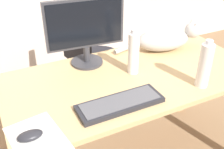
{
  "coord_description": "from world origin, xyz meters",
  "views": [
    {
      "loc": [
        -0.73,
        -1.2,
        1.57
      ],
      "look_at": [
        -0.15,
        -0.03,
        0.78
      ],
      "focal_mm": 44.26,
      "sensor_mm": 36.0,
      "label": 1
    }
  ],
  "objects_px": {
    "water_bottle": "(205,65)",
    "spray_bottle": "(134,53)",
    "cat": "(166,39)",
    "monitor": "(85,30)",
    "keyboard": "(120,103)",
    "computer_mouse": "(30,136)",
    "office_chair": "(93,71)"
  },
  "relations": [
    {
      "from": "computer_mouse",
      "to": "spray_bottle",
      "type": "xyz_separation_m",
      "value": [
        0.67,
        0.29,
        0.11
      ]
    },
    {
      "from": "monitor",
      "to": "spray_bottle",
      "type": "distance_m",
      "value": 0.32
    },
    {
      "from": "keyboard",
      "to": "computer_mouse",
      "type": "bearing_deg",
      "value": -175.62
    },
    {
      "from": "cat",
      "to": "computer_mouse",
      "type": "height_order",
      "value": "cat"
    },
    {
      "from": "computer_mouse",
      "to": "monitor",
      "type": "bearing_deg",
      "value": 47.81
    },
    {
      "from": "keyboard",
      "to": "computer_mouse",
      "type": "xyz_separation_m",
      "value": [
        -0.45,
        -0.03,
        0.0
      ]
    },
    {
      "from": "spray_bottle",
      "to": "water_bottle",
      "type": "bearing_deg",
      "value": -47.66
    },
    {
      "from": "cat",
      "to": "monitor",
      "type": "bearing_deg",
      "value": 174.0
    },
    {
      "from": "monitor",
      "to": "spray_bottle",
      "type": "bearing_deg",
      "value": -48.46
    },
    {
      "from": "keyboard",
      "to": "cat",
      "type": "bearing_deg",
      "value": 36.23
    },
    {
      "from": "keyboard",
      "to": "spray_bottle",
      "type": "bearing_deg",
      "value": 49.14
    },
    {
      "from": "monitor",
      "to": "computer_mouse",
      "type": "height_order",
      "value": "monitor"
    },
    {
      "from": "cat",
      "to": "water_bottle",
      "type": "distance_m",
      "value": 0.47
    },
    {
      "from": "monitor",
      "to": "cat",
      "type": "height_order",
      "value": "monitor"
    },
    {
      "from": "computer_mouse",
      "to": "spray_bottle",
      "type": "bearing_deg",
      "value": 23.33
    },
    {
      "from": "water_bottle",
      "to": "monitor",
      "type": "bearing_deg",
      "value": 131.99
    },
    {
      "from": "monitor",
      "to": "cat",
      "type": "bearing_deg",
      "value": -6.0
    },
    {
      "from": "water_bottle",
      "to": "computer_mouse",
      "type": "bearing_deg",
      "value": 179.81
    },
    {
      "from": "monitor",
      "to": "water_bottle",
      "type": "height_order",
      "value": "monitor"
    },
    {
      "from": "cat",
      "to": "water_bottle",
      "type": "height_order",
      "value": "water_bottle"
    },
    {
      "from": "water_bottle",
      "to": "spray_bottle",
      "type": "height_order",
      "value": "same"
    },
    {
      "from": "office_chair",
      "to": "keyboard",
      "type": "relative_size",
      "value": 2.05
    },
    {
      "from": "office_chair",
      "to": "keyboard",
      "type": "distance_m",
      "value": 1.0
    },
    {
      "from": "cat",
      "to": "spray_bottle",
      "type": "bearing_deg",
      "value": -154.72
    },
    {
      "from": "spray_bottle",
      "to": "computer_mouse",
      "type": "bearing_deg",
      "value": -156.67
    },
    {
      "from": "monitor",
      "to": "computer_mouse",
      "type": "bearing_deg",
      "value": -132.19
    },
    {
      "from": "keyboard",
      "to": "monitor",
      "type": "bearing_deg",
      "value": 87.82
    },
    {
      "from": "computer_mouse",
      "to": "water_bottle",
      "type": "relative_size",
      "value": 0.4
    },
    {
      "from": "monitor",
      "to": "keyboard",
      "type": "bearing_deg",
      "value": -92.18
    },
    {
      "from": "water_bottle",
      "to": "cat",
      "type": "bearing_deg",
      "value": 78.77
    },
    {
      "from": "keyboard",
      "to": "spray_bottle",
      "type": "distance_m",
      "value": 0.36
    },
    {
      "from": "office_chair",
      "to": "cat",
      "type": "height_order",
      "value": "cat"
    }
  ]
}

